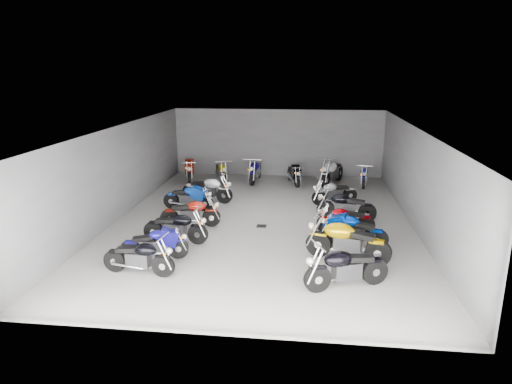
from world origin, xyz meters
The scene contains 24 objects.
ground centered at (0.00, 0.00, 0.00)m, with size 14.00×14.00×0.00m, color #A09E98.
wall_back centered at (0.00, 7.00, 1.60)m, with size 10.00×0.10×3.20m, color slate.
wall_left centered at (-5.00, 0.00, 1.60)m, with size 0.10×14.00×3.20m, color slate.
wall_right centered at (5.00, 0.00, 1.60)m, with size 0.10×14.00×3.20m, color slate.
ceiling centered at (0.00, 0.00, 3.22)m, with size 10.00×14.00×0.04m, color black.
drain_grate centered at (0.00, -0.50, 0.01)m, with size 0.32×0.32×0.01m, color black.
motorcycle_left_a centered at (-2.70, -4.49, 0.47)m, with size 1.94×0.45×0.85m.
motorcycle_left_b centered at (-2.62, -3.53, 0.45)m, with size 1.85×0.56×0.82m.
motorcycle_left_c centered at (-2.39, -2.23, 0.48)m, with size 2.02×0.44×0.89m.
motorcycle_left_d centered at (-2.31, -0.80, 0.48)m, with size 1.99×0.52×0.88m.
motorcycle_left_e centered at (-2.86, 1.00, 0.47)m, with size 1.94×0.46×0.86m.
motorcycle_left_f centered at (-2.40, 2.15, 0.51)m, with size 2.10×0.64×0.93m.
motorcycle_right_a centered at (2.44, -4.66, 0.52)m, with size 2.05×0.97×0.95m.
motorcycle_right_b centered at (2.59, -3.01, 0.56)m, with size 2.29×0.80×1.03m.
motorcycle_right_c centered at (2.84, -1.95, 0.49)m, with size 1.99×0.68×0.89m.
motorcycle_right_d centered at (2.70, -0.81, 0.45)m, with size 1.86×0.40×0.82m.
motorcycle_right_e centered at (2.82, 0.52, 0.49)m, with size 2.04×0.52×0.90m.
motorcycle_right_f centered at (2.52, 2.42, 0.45)m, with size 1.78×0.87×0.83m.
motorcycle_back_a centered at (-3.99, 5.55, 0.53)m, with size 0.66×2.17×0.97m.
motorcycle_back_b centered at (-2.48, 5.41, 0.48)m, with size 0.83×1.91×0.88m.
motorcycle_back_c centered at (-0.92, 5.58, 0.52)m, with size 0.47×2.18×0.96m.
motorcycle_back_d centered at (0.86, 5.38, 0.48)m, with size 0.65×1.95×0.87m.
motorcycle_back_e centered at (2.57, 5.51, 0.57)m, with size 1.08×2.24×1.05m.
motorcycle_back_f centered at (3.98, 5.43, 0.46)m, with size 0.44×1.91×0.84m.
Camera 1 is at (1.47, -14.78, 5.10)m, focal length 32.00 mm.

